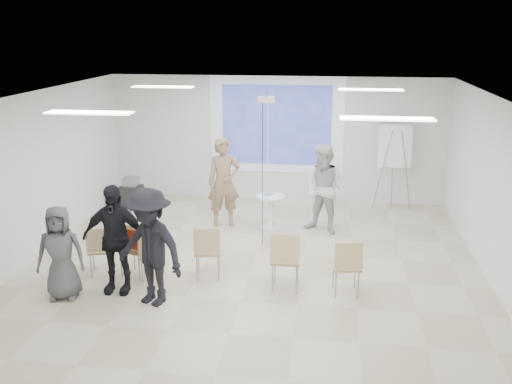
# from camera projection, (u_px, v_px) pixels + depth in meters

# --- Properties ---
(floor) EXTENTS (8.00, 9.00, 0.10)m
(floor) POSITION_uv_depth(u_px,v_px,m) (250.00, 277.00, 9.82)
(floor) COLOR beige
(floor) RESTS_ON ground
(ceiling) EXTENTS (8.00, 9.00, 0.10)m
(ceiling) POSITION_uv_depth(u_px,v_px,m) (249.00, 96.00, 8.95)
(ceiling) COLOR white
(ceiling) RESTS_ON wall_back
(wall_back) EXTENTS (8.00, 0.10, 3.00)m
(wall_back) POSITION_uv_depth(u_px,v_px,m) (277.00, 139.00, 13.72)
(wall_back) COLOR silver
(wall_back) RESTS_ON floor
(wall_left) EXTENTS (0.10, 9.00, 3.00)m
(wall_left) POSITION_uv_depth(u_px,v_px,m) (19.00, 182.00, 9.90)
(wall_left) COLOR silver
(wall_left) RESTS_ON floor
(wall_right) EXTENTS (0.10, 9.00, 3.00)m
(wall_right) POSITION_uv_depth(u_px,v_px,m) (507.00, 200.00, 8.87)
(wall_right) COLOR silver
(wall_right) RESTS_ON floor
(projection_halo) EXTENTS (3.20, 0.01, 2.30)m
(projection_halo) POSITION_uv_depth(u_px,v_px,m) (276.00, 125.00, 13.56)
(projection_halo) COLOR silver
(projection_halo) RESTS_ON wall_back
(projection_image) EXTENTS (2.60, 0.01, 1.90)m
(projection_image) POSITION_uv_depth(u_px,v_px,m) (276.00, 125.00, 13.54)
(projection_image) COLOR #3040A5
(projection_image) RESTS_ON wall_back
(pedestal_table) EXTENTS (0.75, 0.75, 0.75)m
(pedestal_table) POSITION_uv_depth(u_px,v_px,m) (271.00, 210.00, 11.90)
(pedestal_table) COLOR silver
(pedestal_table) RESTS_ON floor
(player_left) EXTENTS (0.92, 0.76, 2.15)m
(player_left) POSITION_uv_depth(u_px,v_px,m) (224.00, 177.00, 11.96)
(player_left) COLOR #9B7C5F
(player_left) RESTS_ON floor
(player_right) EXTENTS (1.23, 1.13, 2.04)m
(player_right) POSITION_uv_depth(u_px,v_px,m) (325.00, 185.00, 11.56)
(player_right) COLOR silver
(player_right) RESTS_ON floor
(controller_left) EXTENTS (0.07, 0.12, 0.04)m
(controller_left) POSITION_uv_depth(u_px,v_px,m) (234.00, 158.00, 12.08)
(controller_left) COLOR white
(controller_left) RESTS_ON player_left
(controller_right) EXTENTS (0.09, 0.12, 0.04)m
(controller_right) POSITION_uv_depth(u_px,v_px,m) (317.00, 164.00, 11.73)
(controller_right) COLOR silver
(controller_right) RESTS_ON player_right
(chair_far_left) EXTENTS (0.52, 0.54, 0.88)m
(chair_far_left) POSITION_uv_depth(u_px,v_px,m) (100.00, 247.00, 9.64)
(chair_far_left) COLOR tan
(chair_far_left) RESTS_ON floor
(chair_left_mid) EXTENTS (0.57, 0.60, 0.97)m
(chair_left_mid) POSITION_uv_depth(u_px,v_px,m) (133.00, 245.00, 9.56)
(chair_left_mid) COLOR tan
(chair_left_mid) RESTS_ON floor
(chair_left_inner) EXTENTS (0.48, 0.51, 0.85)m
(chair_left_inner) POSITION_uv_depth(u_px,v_px,m) (151.00, 252.00, 9.46)
(chair_left_inner) COLOR tan
(chair_left_inner) RESTS_ON floor
(chair_center) EXTENTS (0.51, 0.53, 0.93)m
(chair_center) POSITION_uv_depth(u_px,v_px,m) (208.00, 248.00, 9.49)
(chair_center) COLOR tan
(chair_center) RESTS_ON floor
(chair_right_inner) EXTENTS (0.47, 0.51, 1.00)m
(chair_right_inner) POSITION_uv_depth(u_px,v_px,m) (285.00, 257.00, 9.05)
(chair_right_inner) COLOR tan
(chair_right_inner) RESTS_ON floor
(chair_right_far) EXTENTS (0.49, 0.52, 0.93)m
(chair_right_far) POSITION_uv_depth(u_px,v_px,m) (347.00, 263.00, 8.90)
(chair_right_far) COLOR tan
(chair_right_far) RESTS_ON floor
(red_jacket) EXTENTS (0.40, 0.20, 0.38)m
(red_jacket) POSITION_uv_depth(u_px,v_px,m) (131.00, 240.00, 9.39)
(red_jacket) COLOR #AB2C15
(red_jacket) RESTS_ON chair_left_mid
(laptop) EXTENTS (0.36, 0.29, 0.02)m
(laptop) POSITION_uv_depth(u_px,v_px,m) (152.00, 252.00, 9.56)
(laptop) COLOR black
(laptop) RESTS_ON chair_left_inner
(audience_left) EXTENTS (1.19, 0.72, 2.04)m
(audience_left) POSITION_uv_depth(u_px,v_px,m) (114.00, 231.00, 8.93)
(audience_left) COLOR black
(audience_left) RESTS_ON floor
(audience_mid) EXTENTS (1.53, 1.22, 2.08)m
(audience_mid) POSITION_uv_depth(u_px,v_px,m) (150.00, 239.00, 8.52)
(audience_mid) COLOR black
(audience_mid) RESTS_ON floor
(audience_outer) EXTENTS (0.91, 0.69, 1.68)m
(audience_outer) POSITION_uv_depth(u_px,v_px,m) (60.00, 247.00, 8.76)
(audience_outer) COLOR #525357
(audience_outer) RESTS_ON floor
(flipchart_easel) EXTENTS (0.89, 0.67, 2.05)m
(flipchart_easel) POSITION_uv_depth(u_px,v_px,m) (395.00, 145.00, 12.92)
(flipchart_easel) COLOR #92969A
(flipchart_easel) RESTS_ON floor
(av_cart) EXTENTS (0.52, 0.44, 0.71)m
(av_cart) POSITION_uv_depth(u_px,v_px,m) (132.00, 193.00, 13.45)
(av_cart) COLOR black
(av_cart) RESTS_ON floor
(ceiling_projector) EXTENTS (0.30, 0.25, 3.00)m
(ceiling_projector) POSITION_uv_depth(u_px,v_px,m) (266.00, 107.00, 10.46)
(ceiling_projector) COLOR white
(ceiling_projector) RESTS_ON ceiling
(fluor_panel_nw) EXTENTS (1.20, 0.30, 0.02)m
(fluor_panel_nw) POSITION_uv_depth(u_px,v_px,m) (163.00, 87.00, 11.13)
(fluor_panel_nw) COLOR white
(fluor_panel_nw) RESTS_ON ceiling
(fluor_panel_ne) EXTENTS (1.20, 0.30, 0.02)m
(fluor_panel_ne) POSITION_uv_depth(u_px,v_px,m) (371.00, 90.00, 10.63)
(fluor_panel_ne) COLOR white
(fluor_panel_ne) RESTS_ON ceiling
(fluor_panel_sw) EXTENTS (1.20, 0.30, 0.02)m
(fluor_panel_sw) POSITION_uv_depth(u_px,v_px,m) (89.00, 113.00, 7.80)
(fluor_panel_sw) COLOR white
(fluor_panel_sw) RESTS_ON ceiling
(fluor_panel_se) EXTENTS (1.20, 0.30, 0.02)m
(fluor_panel_se) POSITION_uv_depth(u_px,v_px,m) (387.00, 119.00, 7.29)
(fluor_panel_se) COLOR white
(fluor_panel_se) RESTS_ON ceiling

